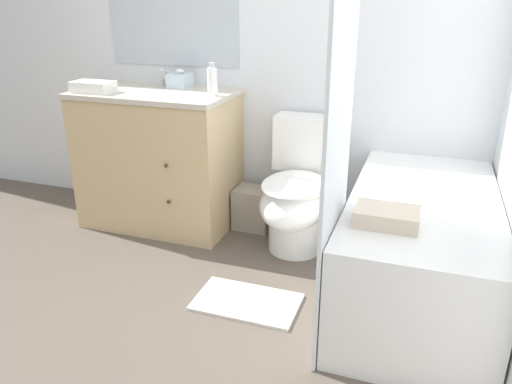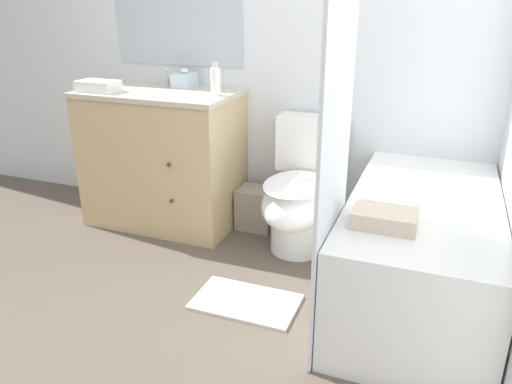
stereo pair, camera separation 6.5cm
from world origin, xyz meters
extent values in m
plane|color=brown|center=(0.00, 0.00, 0.00)|extent=(14.00, 14.00, 0.00)
cube|color=silver|center=(0.00, 1.56, 1.25)|extent=(8.00, 0.05, 2.50)
cube|color=tan|center=(-0.75, 1.25, 0.42)|extent=(0.96, 0.57, 0.85)
cube|color=beige|center=(-0.75, 1.25, 0.86)|extent=(0.98, 0.59, 0.03)
cylinder|color=white|center=(-0.75, 1.25, 0.82)|extent=(0.31, 0.31, 0.10)
sphere|color=#382D23|center=(-0.54, 0.96, 0.51)|extent=(0.02, 0.02, 0.02)
sphere|color=#382D23|center=(-0.54, 0.96, 0.28)|extent=(0.02, 0.02, 0.02)
cylinder|color=silver|center=(-0.75, 1.45, 0.90)|extent=(0.04, 0.04, 0.04)
cylinder|color=silver|center=(-0.75, 1.41, 0.96)|extent=(0.02, 0.11, 0.09)
cylinder|color=silver|center=(-0.81, 1.45, 0.90)|extent=(0.03, 0.03, 0.04)
cylinder|color=silver|center=(-0.70, 1.45, 0.90)|extent=(0.03, 0.03, 0.04)
cylinder|color=white|center=(0.19, 1.15, 0.12)|extent=(0.31, 0.31, 0.23)
ellipsoid|color=white|center=(0.19, 1.09, 0.32)|extent=(0.37, 0.51, 0.28)
torus|color=white|center=(0.19, 1.09, 0.42)|extent=(0.37, 0.37, 0.04)
cube|color=white|center=(0.19, 1.43, 0.59)|extent=(0.42, 0.18, 0.33)
ellipsoid|color=white|center=(0.19, 1.09, 0.44)|extent=(0.35, 0.48, 0.02)
cube|color=white|center=(0.89, 0.85, 0.27)|extent=(0.67, 1.38, 0.54)
cube|color=#ACB1B2|center=(0.89, 0.85, 0.54)|extent=(0.55, 1.26, 0.01)
cube|color=white|center=(0.54, 0.41, 0.99)|extent=(0.01, 0.52, 1.97)
cube|color=gray|center=(-0.14, 1.35, 0.13)|extent=(0.23, 0.20, 0.27)
cube|color=silver|center=(-0.66, 1.41, 0.92)|extent=(0.12, 0.15, 0.09)
ellipsoid|color=white|center=(-0.66, 1.41, 0.98)|extent=(0.05, 0.04, 0.03)
cylinder|color=white|center=(-0.35, 1.22, 0.96)|extent=(0.06, 0.06, 0.16)
cylinder|color=silver|center=(-0.35, 1.22, 1.05)|extent=(0.03, 0.03, 0.03)
cube|color=white|center=(-1.08, 1.09, 0.91)|extent=(0.25, 0.15, 0.07)
cube|color=beige|center=(0.75, 0.49, 0.58)|extent=(0.26, 0.18, 0.07)
cube|color=silver|center=(0.12, 0.51, 0.01)|extent=(0.51, 0.31, 0.02)
camera|label=1|loc=(0.86, -1.45, 1.42)|focal=35.00mm
camera|label=2|loc=(0.92, -1.43, 1.42)|focal=35.00mm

